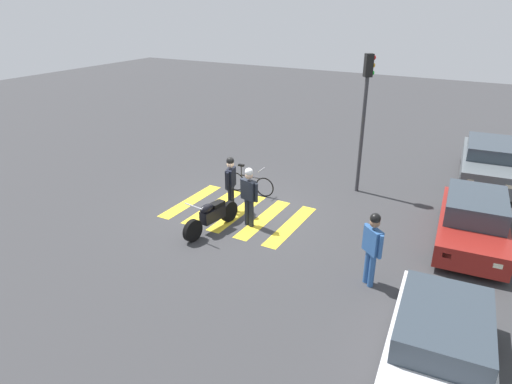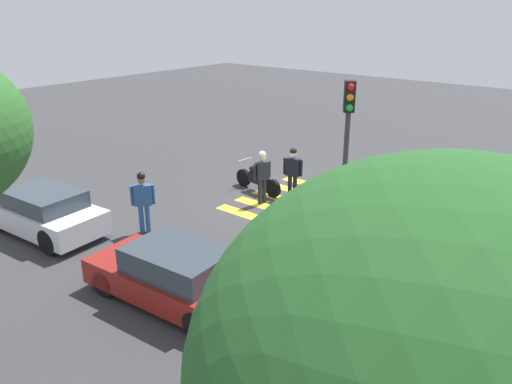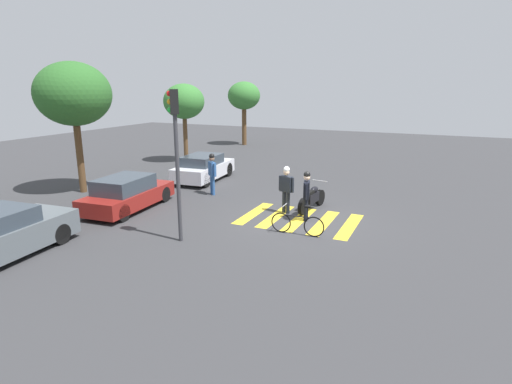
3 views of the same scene
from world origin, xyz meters
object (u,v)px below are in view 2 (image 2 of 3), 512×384
(officer_on_foot, at_px, (293,170))
(car_maroon_wagon, at_px, (174,275))
(police_motorcycle, at_px, (258,179))
(traffic_light_pole, at_px, (346,147))
(pedestrian_bystander, at_px, (143,198))
(leaning_bicycle, at_px, (334,197))
(officer_by_motorcycle, at_px, (262,173))
(car_grey_coupe, at_px, (405,384))
(car_white_van, at_px, (43,212))

(officer_on_foot, xyz_separation_m, car_maroon_wagon, (-1.54, 6.68, -0.41))
(police_motorcycle, height_order, traffic_light_pole, traffic_light_pole)
(pedestrian_bystander, distance_m, car_maroon_wagon, 3.81)
(police_motorcycle, distance_m, leaning_bicycle, 2.86)
(police_motorcycle, relative_size, leaning_bicycle, 1.21)
(officer_by_motorcycle, height_order, traffic_light_pole, traffic_light_pole)
(leaning_bicycle, xyz_separation_m, car_grey_coupe, (-5.34, 6.91, 0.29))
(police_motorcycle, relative_size, car_maroon_wagon, 0.52)
(police_motorcycle, xyz_separation_m, traffic_light_pole, (-4.83, 2.74, 2.58))
(police_motorcycle, distance_m, car_grey_coupe, 10.45)
(officer_on_foot, relative_size, car_white_van, 0.44)
(police_motorcycle, relative_size, traffic_light_pole, 0.47)
(police_motorcycle, bearing_deg, leaning_bicycle, -172.32)
(officer_on_foot, bearing_deg, car_grey_coupe, 135.55)
(leaning_bicycle, xyz_separation_m, officer_by_motorcycle, (2.04, 1.15, 0.66))
(car_white_van, distance_m, traffic_light_pole, 8.67)
(leaning_bicycle, bearing_deg, police_motorcycle, 7.68)
(police_motorcycle, bearing_deg, pedestrian_bystander, 84.82)
(car_grey_coupe, xyz_separation_m, car_white_van, (10.80, -0.08, -0.03))
(police_motorcycle, xyz_separation_m, leaning_bicycle, (-2.83, -0.38, -0.08))
(police_motorcycle, xyz_separation_m, car_white_van, (2.63, 6.45, 0.18))
(car_white_van, bearing_deg, officer_on_foot, -120.87)
(officer_on_foot, distance_m, traffic_light_pole, 4.99)
(car_grey_coupe, distance_m, car_maroon_wagon, 5.29)
(police_motorcycle, xyz_separation_m, pedestrian_bystander, (0.42, 4.64, 0.60))
(officer_by_motorcycle, bearing_deg, car_grey_coupe, 142.03)
(leaning_bicycle, xyz_separation_m, officer_on_foot, (1.50, 0.20, 0.66))
(officer_on_foot, distance_m, car_grey_coupe, 9.59)
(leaning_bicycle, height_order, car_grey_coupe, car_grey_coupe)
(officer_by_motorcycle, xyz_separation_m, car_grey_coupe, (-7.38, 5.76, -0.36))
(pedestrian_bystander, xyz_separation_m, traffic_light_pole, (-5.25, -1.90, 1.98))
(police_motorcycle, distance_m, pedestrian_bystander, 4.70)
(police_motorcycle, bearing_deg, car_grey_coupe, 141.38)
(officer_by_motorcycle, relative_size, car_maroon_wagon, 0.43)
(pedestrian_bystander, bearing_deg, car_maroon_wagon, 150.57)
(police_motorcycle, height_order, leaning_bicycle, police_motorcycle)
(leaning_bicycle, distance_m, car_white_van, 8.75)
(police_motorcycle, bearing_deg, officer_on_foot, -172.14)
(car_grey_coupe, xyz_separation_m, traffic_light_pole, (3.33, -3.78, 2.37))
(officer_on_foot, xyz_separation_m, car_white_van, (3.96, 6.63, -0.39))
(officer_by_motorcycle, xyz_separation_m, car_white_van, (3.42, 5.68, -0.39))
(police_motorcycle, relative_size, officer_by_motorcycle, 1.20)
(car_maroon_wagon, bearing_deg, officer_on_foot, -76.98)
(officer_on_foot, relative_size, car_maroon_wagon, 0.43)
(officer_on_foot, xyz_separation_m, pedestrian_bystander, (1.75, 4.82, 0.03))
(car_grey_coupe, bearing_deg, police_motorcycle, -38.62)
(officer_on_foot, height_order, officer_by_motorcycle, officer_on_foot)
(car_white_van, bearing_deg, car_maroon_wagon, 179.46)
(officer_by_motorcycle, height_order, car_grey_coupe, officer_by_motorcycle)
(pedestrian_bystander, relative_size, car_white_van, 0.45)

